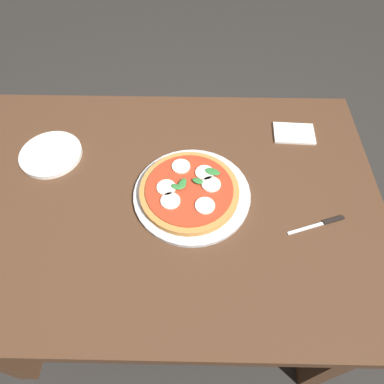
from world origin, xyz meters
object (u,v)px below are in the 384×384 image
object	(u,v)px
plate_white	(51,154)
knife	(323,223)
serving_tray	(192,193)
dining_table	(163,215)
napkin	(294,133)
pizza	(189,189)

from	to	relation	value
plate_white	knife	world-z (taller)	plate_white
serving_tray	plate_white	bearing A→B (deg)	162.59
serving_tray	knife	world-z (taller)	serving_tray
dining_table	napkin	world-z (taller)	napkin
dining_table	napkin	bearing A→B (deg)	30.94
serving_tray	napkin	size ratio (longest dim) A/B	2.54
serving_tray	plate_white	xyz separation A→B (m)	(-0.44, 0.14, 0.00)
dining_table	plate_white	distance (m)	0.39
plate_white	knife	size ratio (longest dim) A/B	1.17
pizza	knife	distance (m)	0.37
serving_tray	plate_white	size ratio (longest dim) A/B	1.75
dining_table	knife	world-z (taller)	knife
dining_table	pizza	bearing A→B (deg)	2.57
dining_table	knife	xyz separation A→B (m)	(0.44, -0.09, 0.11)
pizza	napkin	distance (m)	0.42
pizza	napkin	size ratio (longest dim) A/B	2.14
plate_white	knife	distance (m)	0.82
knife	pizza	bearing A→B (deg)	166.14
plate_white	serving_tray	bearing A→B (deg)	-17.41
serving_tray	pizza	bearing A→B (deg)	-171.81
pizza	plate_white	xyz separation A→B (m)	(-0.43, 0.14, -0.02)
dining_table	plate_white	bearing A→B (deg)	157.83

